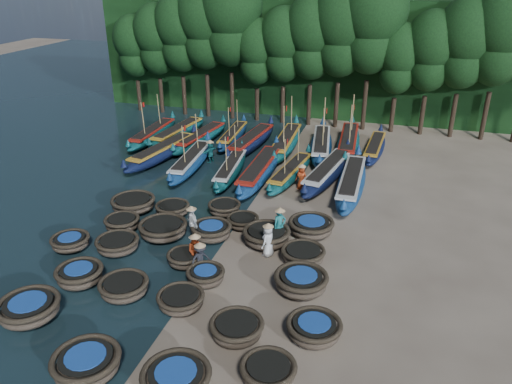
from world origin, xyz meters
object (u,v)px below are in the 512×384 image
(long_boat_14, at_px, (286,142))
(fisherman_3, at_px, (201,258))
(coracle_14, at_px, (301,281))
(coracle_23, at_px, (243,221))
(coracle_18, at_px, (267,236))
(fisherman_1, at_px, (280,224))
(coracle_21, at_px, (173,209))
(coracle_15, at_px, (122,223))
(coracle_17, at_px, (211,231))
(long_boat_7, at_px, (328,172))
(coracle_4, at_px, (268,372))
(fisherman_4, at_px, (192,222))
(coracle_6, at_px, (124,287))
(long_boat_6, at_px, (291,172))
(long_boat_3, at_px, (191,161))
(coracle_2, at_px, (87,364))
(coracle_12, at_px, (185,258))
(long_boat_15, at_px, (321,145))
(coracle_8, at_px, (237,328))
(coracle_13, at_px, (206,275))
(long_boat_17, at_px, (375,148))
(coracle_7, at_px, (181,300))
(coracle_1, at_px, (29,309))
(long_boat_4, at_px, (230,169))
(long_boat_13, at_px, (251,141))
(fisherman_2, at_px, (196,249))
(coracle_22, at_px, (224,208))
(fisherman_5, at_px, (210,151))
(long_boat_16, at_px, (348,142))
(coracle_19, at_px, (303,254))
(coracle_24, at_px, (311,226))
(long_boat_12, at_px, (233,136))
(coracle_20, at_px, (133,203))
(coracle_9, at_px, (314,329))
(coracle_11, at_px, (117,244))
(long_boat_10, at_px, (178,133))
(long_boat_9, at_px, (153,134))
(long_boat_8, at_px, (351,182))
(coracle_10, at_px, (70,242))
(coracle_16, at_px, (163,229))
(coracle_5, at_px, (80,275))
(long_boat_5, at_px, (260,170))
(long_boat_2, at_px, (163,152))

(long_boat_14, xyz_separation_m, fisherman_3, (0.19, -16.97, 0.20))
(coracle_14, distance_m, coracle_23, 6.18)
(coracle_18, distance_m, fisherman_1, 0.86)
(coracle_21, bearing_deg, long_boat_14, 73.96)
(coracle_15, relative_size, fisherman_1, 1.12)
(coracle_17, xyz_separation_m, long_boat_7, (4.37, 9.12, 0.13))
(coracle_4, xyz_separation_m, fisherman_4, (-6.13, 8.02, 0.50))
(coracle_23, bearing_deg, coracle_6, -112.18)
(long_boat_6, bearing_deg, fisherman_3, -89.83)
(long_boat_3, bearing_deg, coracle_2, -82.15)
(coracle_12, distance_m, long_boat_15, 16.98)
(coracle_8, xyz_separation_m, coracle_13, (-2.39, 2.91, -0.03))
(long_boat_17, bearing_deg, coracle_7, -103.77)
(coracle_4, bearing_deg, coracle_18, 105.91)
(coracle_1, relative_size, coracle_14, 0.97)
(coracle_4, relative_size, long_boat_4, 0.28)
(long_boat_13, bearing_deg, fisherman_2, -76.14)
(coracle_8, distance_m, coracle_22, 10.05)
(fisherman_5, bearing_deg, coracle_1, 13.83)
(coracle_14, relative_size, long_boat_16, 0.31)
(coracle_12, relative_size, long_boat_7, 0.19)
(coracle_18, bearing_deg, coracle_17, -174.38)
(long_boat_6, relative_size, long_boat_15, 0.84)
(coracle_19, bearing_deg, coracle_23, 147.21)
(coracle_8, bearing_deg, long_boat_6, 95.54)
(coracle_23, relative_size, fisherman_2, 0.97)
(coracle_15, distance_m, coracle_24, 9.72)
(coracle_6, distance_m, long_boat_3, 14.19)
(coracle_13, distance_m, coracle_19, 4.66)
(coracle_7, relative_size, coracle_12, 1.25)
(coracle_17, relative_size, long_boat_12, 0.30)
(long_boat_6, height_order, long_boat_7, long_boat_6)
(coracle_1, bearing_deg, fisherman_3, 42.90)
(fisherman_1, distance_m, fisherman_2, 4.45)
(long_boat_7, bearing_deg, coracle_6, -103.10)
(coracle_20, relative_size, coracle_24, 1.14)
(coracle_9, bearing_deg, coracle_11, 161.74)
(coracle_22, relative_size, long_boat_17, 0.26)
(long_boat_4, distance_m, long_boat_10, 8.74)
(long_boat_9, bearing_deg, long_boat_8, -19.43)
(coracle_10, xyz_separation_m, long_boat_9, (-3.81, 15.92, 0.16))
(coracle_21, relative_size, long_boat_13, 0.22)
(coracle_16, bearing_deg, coracle_6, -82.58)
(coracle_4, height_order, fisherman_5, fisherman_5)
(coracle_1, distance_m, coracle_5, 2.62)
(long_boat_5, xyz_separation_m, long_boat_14, (0.31, 5.91, -0.01))
(coracle_6, xyz_separation_m, coracle_13, (2.90, 1.82, -0.03))
(coracle_4, distance_m, long_boat_8, 16.05)
(coracle_9, relative_size, long_boat_2, 0.29)
(coracle_1, height_order, long_boat_7, long_boat_7)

